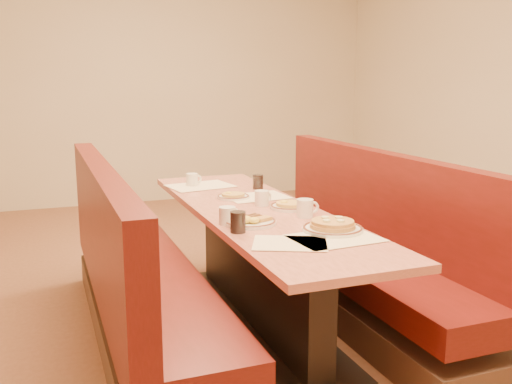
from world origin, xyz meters
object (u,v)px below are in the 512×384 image
object	(u,v)px
coffee_mug_c	(262,198)
coffee_mug_d	(193,179)
booth_left	(136,286)
coffee_mug_b	(228,215)
soda_tumbler_mid	(258,182)
booth_right	(361,258)
coffee_mug_a	(306,208)
pancake_plate	(333,227)
eggs_plate	(250,221)
soda_tumbler_near	(238,222)
diner_table	(257,269)

from	to	relation	value
coffee_mug_c	coffee_mug_d	xyz separation A→B (m)	(-0.23, 0.80, -0.00)
booth_left	coffee_mug_b	size ratio (longest dim) A/B	20.32
coffee_mug_b	coffee_mug_c	size ratio (longest dim) A/B	1.02
coffee_mug_b	soda_tumbler_mid	size ratio (longest dim) A/B	1.21
booth_right	coffee_mug_d	bearing A→B (deg)	135.71
coffee_mug_c	booth_left	bearing A→B (deg)	164.55
coffee_mug_a	soda_tumbler_mid	distance (m)	0.89
pancake_plate	coffee_mug_a	distance (m)	0.33
pancake_plate	eggs_plate	size ratio (longest dim) A/B	1.10
booth_right	soda_tumbler_near	size ratio (longest dim) A/B	23.12
booth_left	pancake_plate	size ratio (longest dim) A/B	8.11
booth_left	coffee_mug_d	xyz separation A→B (m)	(0.57, 0.88, 0.44)
coffee_mug_c	coffee_mug_d	size ratio (longest dim) A/B	1.01
eggs_plate	soda_tumbler_mid	bearing A→B (deg)	66.61
coffee_mug_d	coffee_mug_c	bearing A→B (deg)	-85.29
coffee_mug_b	coffee_mug_c	distance (m)	0.50
coffee_mug_a	soda_tumbler_near	bearing A→B (deg)	-157.56
coffee_mug_c	soda_tumbler_near	distance (m)	0.64
soda_tumbler_near	booth_right	bearing A→B (deg)	24.85
diner_table	booth_right	xyz separation A→B (m)	(0.73, 0.00, -0.01)
coffee_mug_b	booth_right	bearing A→B (deg)	-4.97
diner_table	soda_tumbler_near	size ratio (longest dim) A/B	23.12
pancake_plate	eggs_plate	xyz separation A→B (m)	(-0.34, 0.29, -0.01)
soda_tumbler_near	coffee_mug_c	bearing A→B (deg)	57.63
diner_table	coffee_mug_d	bearing A→B (deg)	100.67
coffee_mug_a	soda_tumbler_near	size ratio (longest dim) A/B	1.23
booth_right	eggs_plate	size ratio (longest dim) A/B	8.96
eggs_plate	soda_tumbler_mid	distance (m)	1.01
diner_table	coffee_mug_b	xyz separation A→B (m)	(-0.28, -0.29, 0.43)
diner_table	coffee_mug_d	distance (m)	0.99
eggs_plate	coffee_mug_a	world-z (taller)	coffee_mug_a
booth_right	eggs_plate	xyz separation A→B (m)	(-0.90, -0.34, 0.41)
eggs_plate	pancake_plate	bearing A→B (deg)	-40.11
diner_table	coffee_mug_c	size ratio (longest dim) A/B	20.82
booth_right	soda_tumbler_mid	xyz separation A→B (m)	(-0.50, 0.60, 0.44)
coffee_mug_b	coffee_mug_c	world-z (taller)	coffee_mug_b
booth_left	coffee_mug_d	world-z (taller)	booth_left
coffee_mug_b	eggs_plate	bearing A→B (deg)	-41.36
coffee_mug_d	pancake_plate	bearing A→B (deg)	-88.45
eggs_plate	soda_tumbler_near	bearing A→B (deg)	-130.56
eggs_plate	soda_tumbler_near	world-z (taller)	soda_tumbler_near
coffee_mug_a	pancake_plate	bearing A→B (deg)	-90.32
booth_right	coffee_mug_b	distance (m)	1.14
coffee_mug_d	soda_tumbler_near	size ratio (longest dim) A/B	1.10
booth_left	coffee_mug_a	size ratio (longest dim) A/B	18.76
booth_right	soda_tumbler_mid	size ratio (longest dim) A/B	24.67
pancake_plate	soda_tumbler_near	bearing A→B (deg)	161.38
pancake_plate	coffee_mug_b	size ratio (longest dim) A/B	2.50
coffee_mug_c	soda_tumbler_mid	xyz separation A→B (m)	(0.17, 0.52, 0.00)
coffee_mug_d	soda_tumbler_mid	xyz separation A→B (m)	(0.40, -0.28, 0.00)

